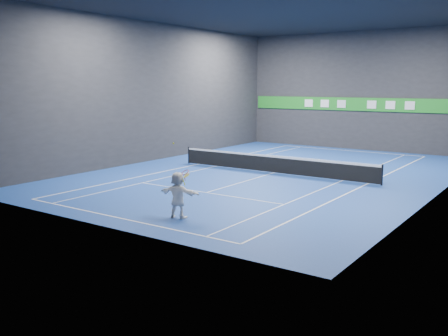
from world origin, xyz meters
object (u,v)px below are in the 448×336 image
Objects in this scene: player at (178,195)px; tennis_racket at (185,174)px; tennis_net at (274,164)px; tennis_ball at (173,143)px.

player is 0.89m from tennis_racket.
tennis_net is at bearing -89.95° from player.
tennis_ball reaches higher than player.
player reaches higher than tennis_net.
tennis_net is (-1.81, 10.58, -0.35)m from player.
tennis_net is (-1.49, 10.42, -2.27)m from tennis_ball.
tennis_ball is at bearing -36.71° from player.
tennis_racket is at bearing 178.66° from player.
tennis_ball is at bearing -81.88° from tennis_net.
player is 10.74m from tennis_net.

